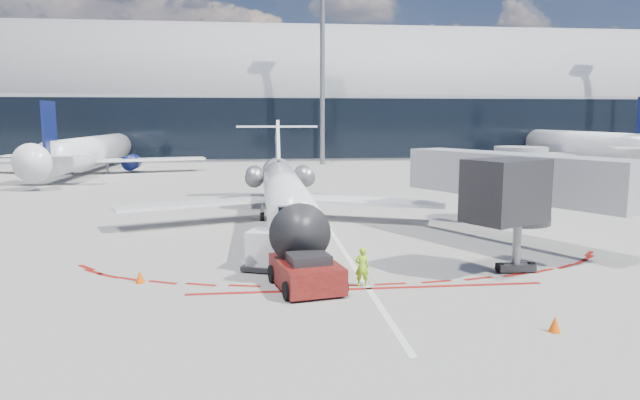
{
  "coord_description": "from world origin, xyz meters",
  "views": [
    {
      "loc": [
        -4.21,
        -32.56,
        6.57
      ],
      "look_at": [
        -0.86,
        -2.18,
        2.16
      ],
      "focal_mm": 32.0,
      "sensor_mm": 36.0,
      "label": 1
    }
  ],
  "objects": [
    {
      "name": "uld_container",
      "position": [
        -3.87,
        -8.27,
        0.87
      ],
      "size": [
        2.31,
        2.16,
        1.75
      ],
      "rotation": [
        0.0,
        0.0,
        -0.38
      ],
      "color": "black",
      "rests_on": "ground"
    },
    {
      "name": "safety_cone_left",
      "position": [
        -8.96,
        -9.74,
        0.26
      ],
      "size": [
        0.38,
        0.38,
        0.53
      ],
      "primitive_type": "cone",
      "color": "#E65004",
      "rests_on": "ground"
    },
    {
      "name": "terminal_building",
      "position": [
        0.0,
        64.97,
        8.52
      ],
      "size": [
        150.0,
        24.15,
        24.0
      ],
      "color": "#939598",
      "rests_on": "ground"
    },
    {
      "name": "ground",
      "position": [
        0.0,
        0.0,
        0.0
      ],
      "size": [
        260.0,
        260.0,
        0.0
      ],
      "primitive_type": "plane",
      "color": "gray",
      "rests_on": "ground"
    },
    {
      "name": "jet_bridge",
      "position": [
        9.79,
        -3.01,
        3.01
      ],
      "size": [
        10.03,
        15.2,
        4.9
      ],
      "color": "#9B9DA3",
      "rests_on": "ground"
    },
    {
      "name": "light_mast_centre",
      "position": [
        5.0,
        48.0,
        12.5
      ],
      "size": [
        0.7,
        0.7,
        25.0
      ],
      "primitive_type": "cylinder",
      "color": "slate",
      "rests_on": "ground"
    },
    {
      "name": "bg_airliner_2",
      "position": [
        39.52,
        42.38,
        5.61
      ],
      "size": [
        34.67,
        36.71,
        11.22
      ],
      "primitive_type": null,
      "color": "silver",
      "rests_on": "ground"
    },
    {
      "name": "apron_stop_bar",
      "position": [
        0.0,
        -11.5,
        0.01
      ],
      "size": [
        14.0,
        0.25,
        0.01
      ],
      "primitive_type": "cube",
      "color": "maroon",
      "rests_on": "ground"
    },
    {
      "name": "ramp_worker",
      "position": [
        -0.2,
        -11.15,
        0.79
      ],
      "size": [
        0.59,
        0.41,
        1.57
      ],
      "primitive_type": "imported",
      "rotation": [
        0.0,
        0.0,
        3.19
      ],
      "color": "#92E117",
      "rests_on": "ground"
    },
    {
      "name": "regional_jet",
      "position": [
        -2.61,
        2.55,
        2.14
      ],
      "size": [
        20.75,
        25.59,
        6.41
      ],
      "color": "silver",
      "rests_on": "ground"
    },
    {
      "name": "pushback_tug",
      "position": [
        -2.39,
        -11.18,
        0.64
      ],
      "size": [
        2.95,
        5.68,
        1.44
      ],
      "rotation": [
        0.0,
        0.0,
        0.2
      ],
      "color": "#500B0D",
      "rests_on": "ground"
    },
    {
      "name": "apron_centerline",
      "position": [
        0.0,
        2.0,
        0.01
      ],
      "size": [
        0.25,
        40.0,
        0.01
      ],
      "primitive_type": "cube",
      "color": "silver",
      "rests_on": "ground"
    },
    {
      "name": "safety_cone_right",
      "position": [
        4.86,
        -16.58,
        0.26
      ],
      "size": [
        0.37,
        0.37,
        0.52
      ],
      "primitive_type": "cone",
      "color": "#E65004",
      "rests_on": "ground"
    },
    {
      "name": "bg_airliner_1",
      "position": [
        -24.13,
        38.84,
        5.11
      ],
      "size": [
        31.6,
        33.46,
        10.22
      ],
      "primitive_type": null,
      "color": "silver",
      "rests_on": "ground"
    }
  ]
}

